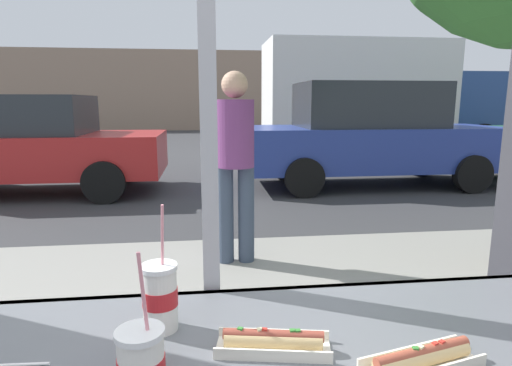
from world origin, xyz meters
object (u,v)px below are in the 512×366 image
(soda_cup_left, at_px, (141,365))
(parked_car_blue, at_px, (370,135))
(hotdog_tray_far, at_px, (422,358))
(pedestrian, at_px, (235,156))
(hotdog_tray_near, at_px, (273,341))
(soda_cup_right, at_px, (160,296))
(parked_car_red, at_px, (29,144))
(box_truck, at_px, (377,95))

(soda_cup_left, bearing_deg, parked_car_blue, 65.10)
(hotdog_tray_far, height_order, parked_car_blue, parked_car_blue)
(hotdog_tray_far, bearing_deg, pedestrian, 94.12)
(soda_cup_left, distance_m, hotdog_tray_near, 0.31)
(soda_cup_right, relative_size, pedestrian, 0.20)
(parked_car_red, relative_size, parked_car_blue, 0.91)
(parked_car_red, height_order, pedestrian, pedestrian)
(soda_cup_left, relative_size, parked_car_blue, 0.07)
(parked_car_red, bearing_deg, parked_car_blue, 0.00)
(soda_cup_right, xyz_separation_m, parked_car_blue, (3.08, 6.38, -0.11))
(parked_car_red, xyz_separation_m, parked_car_blue, (5.82, 0.00, 0.09))
(soda_cup_left, xyz_separation_m, hotdog_tray_near, (0.28, 0.14, -0.06))
(soda_cup_left, xyz_separation_m, parked_car_blue, (3.09, 6.65, -0.10))
(soda_cup_left, relative_size, hotdog_tray_far, 1.08)
(soda_cup_left, xyz_separation_m, soda_cup_right, (0.01, 0.27, 0.01))
(parked_car_red, distance_m, parked_car_blue, 5.83)
(soda_cup_right, height_order, hotdog_tray_near, soda_cup_right)
(soda_cup_left, height_order, soda_cup_right, soda_cup_right)
(soda_cup_left, relative_size, pedestrian, 0.19)
(soda_cup_right, xyz_separation_m, hotdog_tray_far, (0.58, -0.23, -0.07))
(parked_car_blue, distance_m, box_truck, 5.54)
(hotdog_tray_near, relative_size, parked_car_red, 0.07)
(soda_cup_right, bearing_deg, pedestrian, 81.67)
(hotdog_tray_far, xyz_separation_m, box_truck, (4.66, 11.65, 0.76))
(soda_cup_right, xyz_separation_m, hotdog_tray_near, (0.27, -0.13, -0.07))
(soda_cup_right, distance_m, pedestrian, 2.59)
(soda_cup_right, bearing_deg, parked_car_red, 113.28)
(pedestrian, bearing_deg, soda_cup_left, -97.72)
(hotdog_tray_far, distance_m, pedestrian, 2.80)
(soda_cup_right, distance_m, box_truck, 12.58)
(box_truck, xyz_separation_m, pedestrian, (-4.86, -8.86, -0.67))
(parked_car_red, relative_size, box_truck, 0.60)
(soda_cup_left, bearing_deg, hotdog_tray_near, 27.18)
(hotdog_tray_far, height_order, parked_car_red, parked_car_red)
(parked_car_blue, distance_m, pedestrian, 4.69)
(hotdog_tray_far, distance_m, parked_car_blue, 7.07)
(parked_car_red, distance_m, box_truck, 9.48)
(soda_cup_left, distance_m, hotdog_tray_far, 0.59)
(hotdog_tray_far, relative_size, pedestrian, 0.18)
(parked_car_blue, relative_size, pedestrian, 2.84)
(soda_cup_right, distance_m, parked_car_red, 6.95)
(soda_cup_right, bearing_deg, hotdog_tray_near, -25.58)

